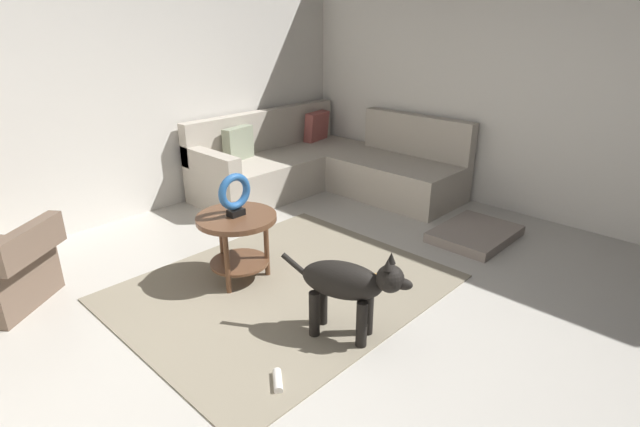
# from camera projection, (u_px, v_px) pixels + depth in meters

# --- Properties ---
(ground_plane) EXTENTS (6.00, 6.00, 0.10)m
(ground_plane) POSITION_uv_depth(u_px,v_px,m) (339.00, 342.00, 3.18)
(ground_plane) COLOR #B7B2A8
(wall_back) EXTENTS (6.00, 0.12, 2.70)m
(wall_back) POSITION_uv_depth(u_px,v_px,m) (105.00, 81.00, 4.54)
(wall_back) COLOR silver
(wall_back) RESTS_ON ground_plane
(wall_right) EXTENTS (0.12, 6.00, 2.70)m
(wall_right) POSITION_uv_depth(u_px,v_px,m) (548.00, 80.00, 4.62)
(wall_right) COLOR silver
(wall_right) RESTS_ON ground_plane
(area_rug) EXTENTS (2.30, 1.90, 0.01)m
(area_rug) POSITION_uv_depth(u_px,v_px,m) (283.00, 287.00, 3.71)
(area_rug) COLOR gray
(area_rug) RESTS_ON ground_plane
(sectional_couch) EXTENTS (2.20, 2.25, 0.88)m
(sectional_couch) POSITION_uv_depth(u_px,v_px,m) (323.00, 167.00, 5.68)
(sectional_couch) COLOR #B2A899
(sectional_couch) RESTS_ON ground_plane
(side_table) EXTENTS (0.60, 0.60, 0.54)m
(side_table) POSITION_uv_depth(u_px,v_px,m) (237.00, 231.00, 3.67)
(side_table) COLOR brown
(side_table) RESTS_ON ground_plane
(torus_sculpture) EXTENTS (0.28, 0.08, 0.33)m
(torus_sculpture) POSITION_uv_depth(u_px,v_px,m) (235.00, 194.00, 3.56)
(torus_sculpture) COLOR black
(torus_sculpture) RESTS_ON side_table
(dog_bed_mat) EXTENTS (0.80, 0.60, 0.09)m
(dog_bed_mat) POSITION_uv_depth(u_px,v_px,m) (475.00, 234.00, 4.52)
(dog_bed_mat) COLOR gray
(dog_bed_mat) RESTS_ON ground_plane
(dog) EXTENTS (0.40, 0.80, 0.63)m
(dog) POSITION_uv_depth(u_px,v_px,m) (348.00, 285.00, 3.01)
(dog) COLOR black
(dog) RESTS_ON ground_plane
(dog_toy_rope) EXTENTS (0.14, 0.16, 0.05)m
(dog_toy_rope) POSITION_uv_depth(u_px,v_px,m) (278.00, 381.00, 2.73)
(dog_toy_rope) COLOR silver
(dog_toy_rope) RESTS_ON ground_plane
(dog_toy_bone) EXTENTS (0.13, 0.19, 0.06)m
(dog_toy_bone) POSITION_uv_depth(u_px,v_px,m) (379.00, 279.00, 3.77)
(dog_toy_bone) COLOR orange
(dog_toy_bone) RESTS_ON ground_plane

